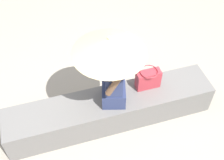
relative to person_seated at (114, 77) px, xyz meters
name	(u,v)px	position (x,y,z in m)	size (l,w,h in m)	color
ground_plane	(111,119)	(-0.04, 0.00, -0.81)	(14.00, 14.00, 0.00)	#9E9384
stone_bench	(111,110)	(-0.04, 0.00, -0.60)	(2.66, 0.50, 0.42)	slate
person_seated	(114,77)	(0.00, 0.00, 0.00)	(0.36, 0.51, 0.90)	navy
parasol	(109,46)	(-0.05, -0.01, 0.50)	(0.80, 0.80, 1.01)	#B7B7BC
handbag_black	(148,79)	(0.48, 0.07, -0.25)	(0.31, 0.23, 0.28)	#B2333D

